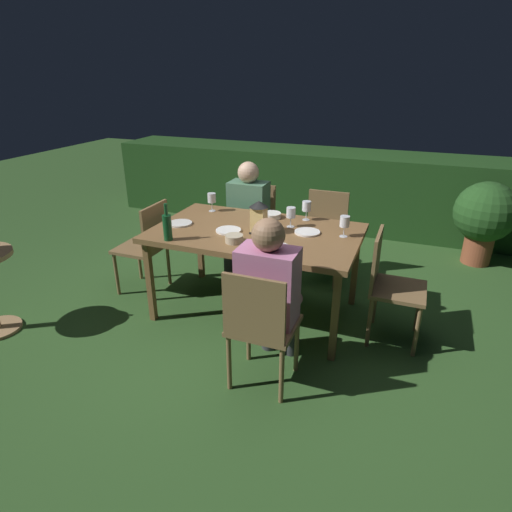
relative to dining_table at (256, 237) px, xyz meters
name	(u,v)px	position (x,y,z in m)	size (l,w,h in m)	color
ground_plane	(256,311)	(0.00, 0.00, -0.70)	(16.00, 16.00, 0.00)	#2D5123
dining_table	(256,237)	(0.00, 0.00, 0.00)	(1.68, 1.02, 0.76)	brown
chair_head_far	(390,282)	(1.09, 0.00, -0.22)	(0.40, 0.42, 0.87)	brown
chair_head_near	(147,244)	(-1.09, 0.00, -0.22)	(0.40, 0.42, 0.87)	brown
chair_side_left_b	(260,324)	(0.38, -0.90, -0.22)	(0.42, 0.40, 0.87)	brown
person_in_pink	(271,290)	(0.38, -0.71, -0.07)	(0.38, 0.47, 1.15)	#C675A3
chair_side_right_a	(253,223)	(-0.38, 0.90, -0.22)	(0.42, 0.40, 0.87)	brown
person_in_green	(246,214)	(-0.38, 0.71, -0.07)	(0.38, 0.47, 1.15)	#4C7A5B
chair_side_right_b	(324,232)	(0.38, 0.90, -0.22)	(0.42, 0.40, 0.87)	brown
lantern_centerpiece	(259,215)	(0.04, -0.04, 0.20)	(0.15, 0.15, 0.27)	black
green_bottle_on_table	(167,227)	(-0.56, -0.44, 0.16)	(0.07, 0.07, 0.29)	#144723
wine_glass_a	(291,213)	(0.24, 0.19, 0.17)	(0.08, 0.08, 0.17)	silver
wine_glass_b	(307,207)	(0.31, 0.41, 0.17)	(0.08, 0.08, 0.17)	silver
wine_glass_c	(212,199)	(-0.57, 0.34, 0.17)	(0.08, 0.08, 0.17)	silver
wine_glass_d	(345,222)	(0.69, 0.12, 0.17)	(0.08, 0.08, 0.17)	silver
plate_a	(274,248)	(0.27, -0.32, 0.06)	(0.25, 0.25, 0.01)	white
plate_b	(180,223)	(-0.66, -0.09, 0.06)	(0.20, 0.20, 0.01)	silver
plate_c	(228,230)	(-0.20, -0.10, 0.06)	(0.21, 0.21, 0.01)	white
plate_d	(307,232)	(0.41, 0.09, 0.06)	(0.21, 0.21, 0.01)	white
bowl_olives	(271,215)	(0.01, 0.36, 0.08)	(0.17, 0.17, 0.04)	silver
bowl_bread	(234,238)	(-0.06, -0.30, 0.09)	(0.14, 0.14, 0.06)	#BCAD8E
hedge_backdrop	(325,187)	(0.00, 2.61, -0.22)	(5.93, 0.83, 0.97)	#1E4219
potted_plant_by_hedge	(485,216)	(1.89, 1.84, -0.16)	(0.64, 0.64, 0.90)	brown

